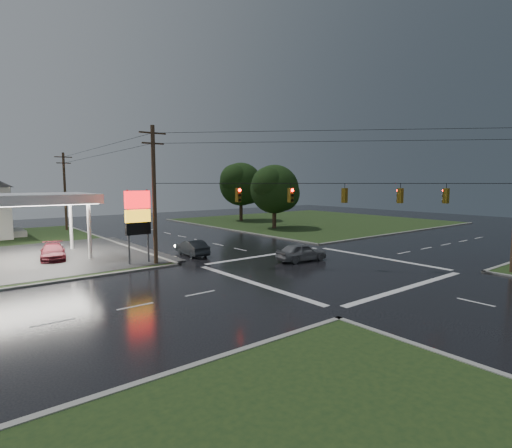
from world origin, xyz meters
TOP-DOWN VIEW (x-y plane):
  - ground at (0.00, 0.00)m, footprint 120.00×120.00m
  - grass_ne at (26.00, 26.00)m, footprint 36.00×36.00m
  - pylon_sign at (-10.50, 10.50)m, footprint 2.00×0.35m
  - utility_pole_nw at (-9.50, 9.50)m, footprint 2.20×0.32m
  - utility_pole_n at (-9.50, 38.00)m, footprint 2.20×0.32m
  - traffic_signals at (0.02, -0.02)m, footprint 26.87×26.87m
  - tree_ne_near at (14.14, 21.99)m, footprint 7.99×6.80m
  - tree_ne_far at (17.15, 33.99)m, footprint 8.46×7.20m
  - car_north at (-5.24, 11.20)m, footprint 1.75×4.35m
  - car_crossing at (0.68, 3.25)m, footprint 4.64×2.39m
  - car_pump at (-15.56, 16.71)m, footprint 2.81×5.01m

SIDE VIEW (x-z plane):
  - ground at x=0.00m, z-range 0.00..0.00m
  - grass_ne at x=26.00m, z-range 0.00..0.08m
  - car_pump at x=-15.56m, z-range 0.00..1.37m
  - car_north at x=-5.24m, z-range 0.00..1.40m
  - car_crossing at x=0.68m, z-range 0.00..1.51m
  - pylon_sign at x=-10.50m, z-range 1.01..7.01m
  - utility_pole_n at x=-9.50m, z-range 0.22..10.72m
  - tree_ne_near at x=14.14m, z-range 1.07..10.05m
  - utility_pole_nw at x=-9.50m, z-range 0.22..11.22m
  - tree_ne_far at x=17.15m, z-range 1.28..11.08m
  - traffic_signals at x=0.02m, z-range 5.75..7.22m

